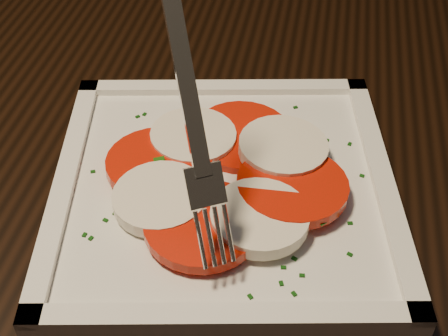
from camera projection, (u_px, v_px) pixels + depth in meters
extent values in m
cube|color=black|center=(288.00, 149.00, 0.54)|extent=(1.22, 0.83, 0.04)
cube|color=black|center=(356.00, 12.00, 1.28)|extent=(0.46, 0.46, 0.04)
cylinder|color=black|center=(260.00, 154.00, 1.32)|extent=(0.04, 0.04, 0.41)
cylinder|color=black|center=(432.00, 165.00, 1.30)|extent=(0.04, 0.04, 0.41)
cylinder|color=black|center=(267.00, 61.00, 1.59)|extent=(0.04, 0.04, 0.41)
cylinder|color=black|center=(410.00, 69.00, 1.56)|extent=(0.04, 0.04, 0.41)
cube|color=white|center=(224.00, 190.00, 0.46)|extent=(0.29, 0.29, 0.01)
cylinder|color=red|center=(242.00, 137.00, 0.49)|extent=(0.08, 0.08, 0.01)
cylinder|color=white|center=(193.00, 138.00, 0.48)|extent=(0.07, 0.07, 0.01)
cylinder|color=red|center=(159.00, 163.00, 0.46)|extent=(0.08, 0.08, 0.01)
cylinder|color=white|center=(160.00, 198.00, 0.43)|extent=(0.07, 0.07, 0.01)
cylinder|color=red|center=(202.00, 224.00, 0.41)|extent=(0.08, 0.08, 0.01)
cylinder|color=white|center=(260.00, 217.00, 0.41)|extent=(0.07, 0.07, 0.01)
cylinder|color=red|center=(292.00, 186.00, 0.44)|extent=(0.08, 0.08, 0.01)
cylinder|color=white|center=(283.00, 148.00, 0.46)|extent=(0.07, 0.07, 0.01)
cube|color=#1A510D|center=(261.00, 195.00, 0.43)|extent=(0.02, 0.02, 0.00)
cube|color=#1A510D|center=(268.00, 203.00, 0.42)|extent=(0.04, 0.03, 0.00)
cube|color=#1A510D|center=(188.00, 204.00, 0.42)|extent=(0.02, 0.03, 0.00)
cube|color=#1A510D|center=(186.00, 195.00, 0.43)|extent=(0.02, 0.03, 0.00)
cube|color=#1A510D|center=(305.00, 206.00, 0.42)|extent=(0.03, 0.03, 0.00)
cube|color=#1A510D|center=(261.00, 147.00, 0.47)|extent=(0.02, 0.02, 0.00)
cube|color=#1A510D|center=(161.00, 171.00, 0.45)|extent=(0.02, 0.03, 0.00)
cube|color=#1A510D|center=(181.00, 218.00, 0.41)|extent=(0.03, 0.03, 0.00)
cube|color=#0C3D0B|center=(197.00, 115.00, 0.51)|extent=(0.00, 0.00, 0.00)
cube|color=#0C3D0B|center=(233.00, 107.00, 0.52)|extent=(0.00, 0.00, 0.00)
cube|color=#0C3D0B|center=(327.00, 202.00, 0.44)|extent=(0.00, 0.00, 0.00)
cube|color=#0C3D0B|center=(362.00, 176.00, 0.46)|extent=(0.00, 0.00, 0.00)
cube|color=#0C3D0B|center=(237.00, 108.00, 0.52)|extent=(0.00, 0.00, 0.00)
cube|color=#0C3D0B|center=(85.00, 235.00, 0.42)|extent=(0.00, 0.00, 0.00)
cube|color=#0C3D0B|center=(198.00, 117.00, 0.51)|extent=(0.00, 0.00, 0.00)
cube|color=#0C3D0B|center=(115.00, 213.00, 0.43)|extent=(0.00, 0.00, 0.00)
cube|color=#0C3D0B|center=(302.00, 275.00, 0.39)|extent=(0.00, 0.00, 0.00)
cube|color=#0C3D0B|center=(294.00, 259.00, 0.40)|extent=(0.00, 0.00, 0.00)
cube|color=#0C3D0B|center=(250.00, 297.00, 0.38)|extent=(0.00, 0.00, 0.00)
cube|color=#0C3D0B|center=(93.00, 172.00, 0.46)|extent=(0.00, 0.00, 0.00)
cube|color=#0C3D0B|center=(294.00, 294.00, 0.38)|extent=(0.00, 0.00, 0.00)
cube|color=#0C3D0B|center=(248.00, 120.00, 0.51)|extent=(0.00, 0.00, 0.00)
cube|color=#0C3D0B|center=(264.00, 111.00, 0.52)|extent=(0.00, 0.00, 0.00)
cube|color=#0C3D0B|center=(304.00, 132.00, 0.50)|extent=(0.00, 0.00, 0.00)
cube|color=#0C3D0B|center=(350.00, 144.00, 0.49)|extent=(0.00, 0.00, 0.00)
cube|color=#0C3D0B|center=(295.00, 107.00, 0.52)|extent=(0.00, 0.00, 0.00)
cube|color=#0C3D0B|center=(281.00, 283.00, 0.39)|extent=(0.00, 0.00, 0.00)
cube|color=#0C3D0B|center=(117.00, 187.00, 0.45)|extent=(0.00, 0.00, 0.00)
cube|color=#0C3D0B|center=(144.00, 114.00, 0.51)|extent=(0.00, 0.00, 0.00)
cube|color=#0C3D0B|center=(350.00, 254.00, 0.40)|extent=(0.00, 0.00, 0.00)
cube|color=#0C3D0B|center=(327.00, 140.00, 0.49)|extent=(0.00, 0.00, 0.00)
cube|color=#0C3D0B|center=(91.00, 238.00, 0.42)|extent=(0.00, 0.00, 0.00)
cube|color=#0C3D0B|center=(350.00, 223.00, 0.42)|extent=(0.00, 0.00, 0.00)
cube|color=#0C3D0B|center=(106.00, 220.00, 0.43)|extent=(0.00, 0.00, 0.00)
cube|color=#0C3D0B|center=(159.00, 129.00, 0.50)|extent=(0.00, 0.00, 0.00)
cube|color=#0C3D0B|center=(284.00, 267.00, 0.40)|extent=(0.00, 0.00, 0.00)
cube|color=#0C3D0B|center=(138.00, 117.00, 0.51)|extent=(0.00, 0.00, 0.00)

